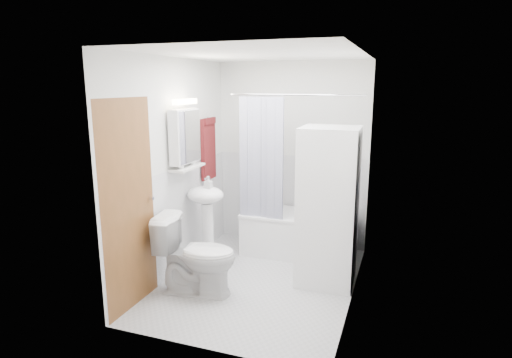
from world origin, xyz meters
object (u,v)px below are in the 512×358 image
(washer_dryer, at_px, (328,207))
(toilet, at_px, (197,255))
(bathtub, at_px, (298,232))
(sink, at_px, (206,207))

(washer_dryer, height_order, toilet, washer_dryer)
(bathtub, height_order, sink, sink)
(bathtub, bearing_deg, washer_dryer, -53.64)
(washer_dryer, relative_size, toilet, 2.05)
(bathtub, relative_size, washer_dryer, 0.82)
(toilet, bearing_deg, sink, 9.33)
(bathtub, height_order, washer_dryer, washer_dryer)
(toilet, bearing_deg, bathtub, -36.82)
(washer_dryer, bearing_deg, sink, 178.87)
(bathtub, distance_m, sink, 1.23)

